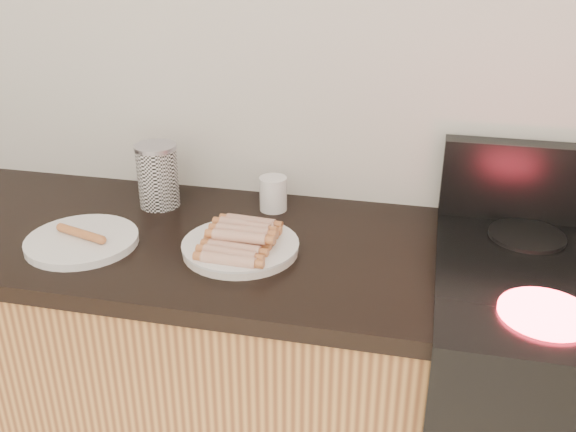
% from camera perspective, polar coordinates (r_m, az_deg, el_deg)
% --- Properties ---
extents(wall_back, '(4.00, 0.04, 2.60)m').
position_cam_1_polar(wall_back, '(1.69, 0.47, 14.48)').
color(wall_back, silver).
rests_on(wall_back, ground).
extents(cabinet_base, '(2.20, 0.59, 0.86)m').
position_cam_1_polar(cabinet_base, '(2.06, -21.53, -12.01)').
color(cabinet_base, '#B37F41').
rests_on(cabinet_base, floor).
extents(counter_slab, '(2.20, 0.62, 0.04)m').
position_cam_1_polar(counter_slab, '(1.83, -23.72, -0.63)').
color(counter_slab, black).
rests_on(counter_slab, cabinet_base).
extents(burner_near_left, '(0.18, 0.18, 0.01)m').
position_cam_1_polar(burner_near_left, '(1.35, 21.93, -8.02)').
color(burner_near_left, '#FF1E2D').
rests_on(burner_near_left, stove).
extents(burner_far_left, '(0.18, 0.18, 0.01)m').
position_cam_1_polar(burner_far_left, '(1.64, 20.46, -1.65)').
color(burner_far_left, black).
rests_on(burner_far_left, stove).
extents(main_plate, '(0.27, 0.27, 0.02)m').
position_cam_1_polar(main_plate, '(1.50, -4.24, -2.86)').
color(main_plate, white).
rests_on(main_plate, counter_slab).
extents(side_plate, '(0.28, 0.28, 0.02)m').
position_cam_1_polar(side_plate, '(1.60, -17.84, -2.12)').
color(side_plate, silver).
rests_on(side_plate, counter_slab).
extents(hotdog_pile, '(0.13, 0.24, 0.05)m').
position_cam_1_polar(hotdog_pile, '(1.49, -4.27, -1.90)').
color(hotdog_pile, maroon).
rests_on(hotdog_pile, main_plate).
extents(plain_sausages, '(0.14, 0.06, 0.02)m').
position_cam_1_polar(plain_sausages, '(1.60, -17.93, -1.48)').
color(plain_sausages, tan).
rests_on(plain_sausages, side_plate).
extents(canister, '(0.11, 0.11, 0.17)m').
position_cam_1_polar(canister, '(1.74, -11.50, 3.54)').
color(canister, white).
rests_on(canister, counter_slab).
extents(mug, '(0.08, 0.08, 0.09)m').
position_cam_1_polar(mug, '(1.70, -1.32, 2.00)').
color(mug, white).
rests_on(mug, counter_slab).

